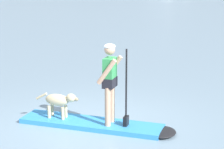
# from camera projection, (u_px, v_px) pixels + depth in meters

# --- Properties ---
(ground_plane) EXTENTS (400.00, 400.00, 0.00)m
(ground_plane) POSITION_uv_depth(u_px,v_px,m) (91.00, 126.00, 8.92)
(ground_plane) COLOR gray
(paddleboard) EXTENTS (3.39, 1.13, 0.10)m
(paddleboard) POSITION_uv_depth(u_px,v_px,m) (101.00, 125.00, 8.84)
(paddleboard) COLOR #338CD8
(paddleboard) RESTS_ON ground_plane
(person_paddler) EXTENTS (0.64, 0.52, 1.68)m
(person_paddler) POSITION_uv_depth(u_px,v_px,m) (110.00, 79.00, 8.54)
(person_paddler) COLOR tan
(person_paddler) RESTS_ON paddleboard
(dog) EXTENTS (1.00, 0.29, 0.56)m
(dog) POSITION_uv_depth(u_px,v_px,m) (59.00, 101.00, 9.04)
(dog) COLOR #CCB78C
(dog) RESTS_ON paddleboard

